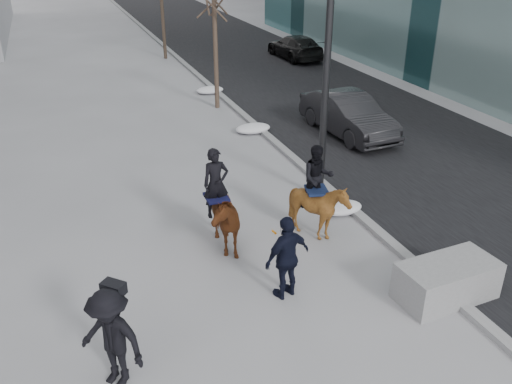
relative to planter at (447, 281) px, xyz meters
name	(u,v)px	position (x,y,z in m)	size (l,w,h in m)	color
ground	(277,281)	(-2.89, 1.67, -0.39)	(120.00, 120.00, 0.00)	gray
road	(341,109)	(4.11, 11.67, -0.38)	(8.00, 90.00, 0.01)	black
curb	(248,119)	(0.11, 11.67, -0.33)	(0.25, 90.00, 0.12)	gray
planter	(447,281)	(0.00, 0.00, 0.00)	(1.94, 0.97, 0.78)	gray
car_near	(348,115)	(2.85, 8.96, 0.33)	(1.52, 4.37, 1.44)	black
car_far	(295,47)	(6.26, 20.87, 0.25)	(1.79, 4.41, 1.28)	black
tree_near	(215,47)	(-0.49, 13.63, 2.02)	(1.20, 1.20, 4.82)	#352B1F
tree_far	(163,15)	(-0.49, 23.46, 1.96)	(1.20, 1.20, 4.69)	#34271E
mounted_left	(219,213)	(-3.58, 3.38, 0.48)	(0.83, 1.81, 2.34)	#522B10
mounted_right	(318,202)	(-1.29, 3.02, 0.51)	(1.45, 1.56, 2.23)	#4F290F
feeder	(287,257)	(-2.89, 1.17, 0.49)	(1.11, 0.99, 1.75)	black
camera_crew	(111,338)	(-6.35, 0.04, 0.50)	(1.26, 1.26, 1.75)	black
lamppost	(325,2)	(-0.29, 5.16, 4.61)	(0.25, 3.14, 9.09)	black
snow_piles	(252,127)	(-0.19, 10.43, -0.24)	(1.26, 12.61, 0.32)	silver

